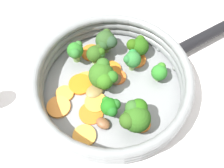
% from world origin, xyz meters
% --- Properties ---
extents(ground_plane, '(4.00, 4.00, 0.00)m').
position_xyz_m(ground_plane, '(0.00, 0.00, 0.00)').
color(ground_plane, white).
extents(skillet, '(0.26, 0.26, 0.01)m').
position_xyz_m(skillet, '(0.00, 0.00, 0.01)').
color(skillet, gray).
rests_on(skillet, ground_plane).
extents(skillet_rim_wall, '(0.28, 0.28, 0.05)m').
position_xyz_m(skillet_rim_wall, '(0.00, 0.00, 0.04)').
color(skillet_rim_wall, gray).
rests_on(skillet_rim_wall, skillet).
extents(skillet_handle, '(0.21, 0.15, 0.02)m').
position_xyz_m(skillet_handle, '(0.21, -0.13, 0.02)').
color(skillet_handle, black).
rests_on(skillet_handle, skillet).
extents(skillet_rivet_left, '(0.01, 0.01, 0.01)m').
position_xyz_m(skillet_rivet_left, '(0.09, -0.09, 0.01)').
color(skillet_rivet_left, gray).
rests_on(skillet_rivet_left, skillet).
extents(skillet_rivet_right, '(0.01, 0.01, 0.01)m').
position_xyz_m(skillet_rivet_right, '(0.12, -0.04, 0.01)').
color(skillet_rivet_right, gray).
rests_on(skillet_rivet_right, skillet).
extents(carrot_slice_0, '(0.06, 0.06, 0.01)m').
position_xyz_m(carrot_slice_0, '(-0.08, 0.07, 0.01)').
color(carrot_slice_0, orange).
rests_on(carrot_slice_0, skillet).
extents(carrot_slice_1, '(0.04, 0.04, 0.00)m').
position_xyz_m(carrot_slice_1, '(0.02, -0.00, 0.01)').
color(carrot_slice_1, '#DC5C22').
rests_on(carrot_slice_1, skillet).
extents(carrot_slice_2, '(0.05, 0.05, 0.01)m').
position_xyz_m(carrot_slice_2, '(-0.10, 0.00, 0.01)').
color(carrot_slice_2, '#F19B35').
rests_on(carrot_slice_2, skillet).
extents(carrot_slice_3, '(0.04, 0.04, 0.01)m').
position_xyz_m(carrot_slice_3, '(0.03, 0.02, 0.01)').
color(carrot_slice_3, orange).
rests_on(carrot_slice_3, skillet).
extents(carrot_slice_4, '(0.05, 0.05, 0.01)m').
position_xyz_m(carrot_slice_4, '(-0.02, 0.05, 0.01)').
color(carrot_slice_4, orange).
rests_on(carrot_slice_4, skillet).
extents(carrot_slice_5, '(0.04, 0.04, 0.00)m').
position_xyz_m(carrot_slice_5, '(-0.06, 0.01, 0.01)').
color(carrot_slice_5, orange).
rests_on(carrot_slice_5, skillet).
extents(carrot_slice_6, '(0.07, 0.07, 0.00)m').
position_xyz_m(carrot_slice_6, '(-0.01, 0.05, 0.01)').
color(carrot_slice_6, orange).
rests_on(carrot_slice_6, skillet).
extents(carrot_slice_7, '(0.05, 0.05, 0.00)m').
position_xyz_m(carrot_slice_7, '(0.05, 0.07, 0.01)').
color(carrot_slice_7, orange).
rests_on(carrot_slice_7, skillet).
extents(carrot_slice_8, '(0.05, 0.05, 0.01)m').
position_xyz_m(carrot_slice_8, '(-0.05, 0.07, 0.01)').
color(carrot_slice_8, orange).
rests_on(carrot_slice_8, skillet).
extents(carrot_slice_9, '(0.05, 0.05, 0.00)m').
position_xyz_m(carrot_slice_9, '(0.08, -0.02, 0.01)').
color(carrot_slice_9, orange).
rests_on(carrot_slice_9, skillet).
extents(carrot_slice_10, '(0.04, 0.04, 0.00)m').
position_xyz_m(carrot_slice_10, '(-0.04, -0.08, 0.01)').
color(carrot_slice_10, orange).
rests_on(carrot_slice_10, skillet).
extents(carrot_slice_11, '(0.06, 0.06, 0.01)m').
position_xyz_m(carrot_slice_11, '(-0.04, 0.01, 0.01)').
color(carrot_slice_11, '#F99834').
rests_on(carrot_slice_11, skillet).
extents(broccoli_floret_0, '(0.03, 0.03, 0.04)m').
position_xyz_m(broccoli_floret_0, '(-0.05, -0.02, 0.04)').
color(broccoli_floret_0, '#7DAB67').
rests_on(broccoli_floret_0, skillet).
extents(broccoli_floret_1, '(0.04, 0.04, 0.04)m').
position_xyz_m(broccoli_floret_1, '(0.04, 0.05, 0.04)').
color(broccoli_floret_1, '#8BB55D').
rests_on(broccoli_floret_1, skillet).
extents(broccoli_floret_2, '(0.05, 0.05, 0.05)m').
position_xyz_m(broccoli_floret_2, '(-0.00, 0.02, 0.04)').
color(broccoli_floret_2, '#749B60').
rests_on(broccoli_floret_2, skillet).
extents(broccoli_floret_3, '(0.06, 0.05, 0.06)m').
position_xyz_m(broccoli_floret_3, '(-0.05, -0.06, 0.05)').
color(broccoli_floret_3, '#7DAB5B').
rests_on(broccoli_floret_3, skillet).
extents(broccoli_floret_4, '(0.04, 0.03, 0.05)m').
position_xyz_m(broccoli_floret_4, '(0.02, 0.09, 0.04)').
color(broccoli_floret_4, '#76A04E').
rests_on(broccoli_floret_4, skillet).
extents(broccoli_floret_5, '(0.04, 0.04, 0.04)m').
position_xyz_m(broccoli_floret_5, '(0.09, -0.01, 0.04)').
color(broccoli_floret_5, '#6D934D').
rests_on(broccoli_floret_5, skillet).
extents(broccoli_floret_6, '(0.04, 0.04, 0.05)m').
position_xyz_m(broccoli_floret_6, '(0.07, 0.05, 0.04)').
color(broccoli_floret_6, '#6D9350').
rests_on(broccoli_floret_6, skillet).
extents(broccoli_floret_7, '(0.03, 0.03, 0.04)m').
position_xyz_m(broccoli_floret_7, '(0.06, -0.07, 0.03)').
color(broccoli_floret_7, '#7DA464').
rests_on(broccoli_floret_7, skillet).
extents(broccoli_floret_8, '(0.03, 0.03, 0.04)m').
position_xyz_m(broccoli_floret_8, '(0.06, -0.01, 0.04)').
color(broccoli_floret_8, '#7CA256').
rests_on(broccoli_floret_8, skillet).
extents(mushroom_piece_0, '(0.04, 0.04, 0.01)m').
position_xyz_m(mushroom_piece_0, '(-0.02, 0.02, 0.02)').
color(mushroom_piece_0, olive).
rests_on(mushroom_piece_0, skillet).
extents(mushroom_piece_1, '(0.02, 0.02, 0.01)m').
position_xyz_m(mushroom_piece_1, '(0.02, -0.00, 0.02)').
color(mushroom_piece_1, brown).
rests_on(mushroom_piece_1, skillet).
extents(mushroom_piece_2, '(0.02, 0.03, 0.01)m').
position_xyz_m(mushroom_piece_2, '(-0.07, -0.02, 0.02)').
color(mushroom_piece_2, brown).
rests_on(mushroom_piece_2, skillet).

